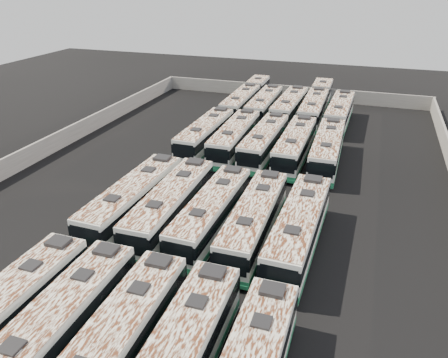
# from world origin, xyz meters

# --- Properties ---
(ground) EXTENTS (140.00, 140.00, 0.00)m
(ground) POSITION_xyz_m (0.00, 0.00, 0.00)
(ground) COLOR black
(ground) RESTS_ON ground
(perimeter_wall) EXTENTS (45.20, 73.20, 2.20)m
(perimeter_wall) POSITION_xyz_m (0.00, 0.00, 1.10)
(perimeter_wall) COLOR slate
(perimeter_wall) RESTS_ON ground
(bus_front_far_left) EXTENTS (2.88, 13.16, 3.71)m
(bus_front_far_left) POSITION_xyz_m (-5.30, -23.04, 1.89)
(bus_front_far_left) COLOR silver
(bus_front_far_left) RESTS_ON ground
(bus_front_left) EXTENTS (2.92, 13.19, 3.71)m
(bus_front_left) POSITION_xyz_m (-1.69, -22.82, 1.90)
(bus_front_left) COLOR silver
(bus_front_left) RESTS_ON ground
(bus_front_center) EXTENTS (2.98, 13.18, 3.70)m
(bus_front_center) POSITION_xyz_m (2.07, -22.79, 1.89)
(bus_front_center) COLOR silver
(bus_front_center) RESTS_ON ground
(bus_midfront_far_left) EXTENTS (3.10, 13.53, 3.80)m
(bus_midfront_far_left) POSITION_xyz_m (-5.14, -8.17, 1.94)
(bus_midfront_far_left) COLOR silver
(bus_midfront_far_left) RESTS_ON ground
(bus_midfront_left) EXTENTS (3.07, 13.50, 3.79)m
(bus_midfront_left) POSITION_xyz_m (-1.65, -8.00, 1.94)
(bus_midfront_left) COLOR silver
(bus_midfront_left) RESTS_ON ground
(bus_midfront_center) EXTENTS (2.97, 12.95, 3.64)m
(bus_midfront_center) POSITION_xyz_m (1.96, -7.97, 1.86)
(bus_midfront_center) COLOR silver
(bus_midfront_center) RESTS_ON ground
(bus_midfront_right) EXTENTS (2.93, 13.07, 3.67)m
(bus_midfront_right) POSITION_xyz_m (5.58, -8.04, 1.88)
(bus_midfront_right) COLOR silver
(bus_midfront_right) RESTS_ON ground
(bus_midfront_far_right) EXTENTS (3.12, 13.55, 3.81)m
(bus_midfront_far_right) POSITION_xyz_m (9.19, -8.22, 1.95)
(bus_midfront_far_right) COLOR silver
(bus_midfront_far_right) RESTS_ON ground
(bus_midback_far_left) EXTENTS (2.88, 13.21, 3.72)m
(bus_midback_far_left) POSITION_xyz_m (-5.25, 9.46, 1.90)
(bus_midback_far_left) COLOR silver
(bus_midback_far_left) RESTS_ON ground
(bus_midback_left) EXTENTS (3.07, 13.39, 3.76)m
(bus_midback_left) POSITION_xyz_m (-1.57, 9.51, 1.92)
(bus_midback_left) COLOR silver
(bus_midback_left) RESTS_ON ground
(bus_midback_center) EXTENTS (3.00, 13.17, 3.70)m
(bus_midback_center) POSITION_xyz_m (2.04, 9.43, 1.89)
(bus_midback_center) COLOR silver
(bus_midback_center) RESTS_ON ground
(bus_midback_right) EXTENTS (2.81, 13.26, 3.74)m
(bus_midback_right) POSITION_xyz_m (5.66, 9.27, 1.91)
(bus_midback_right) COLOR silver
(bus_midback_right) RESTS_ON ground
(bus_midback_far_right) EXTENTS (3.08, 13.34, 3.75)m
(bus_midback_far_right) POSITION_xyz_m (9.26, 9.28, 1.92)
(bus_midback_far_right) COLOR silver
(bus_midback_far_right) RESTS_ON ground
(bus_back_far_left) EXTENTS (3.00, 20.08, 3.64)m
(bus_back_far_left) POSITION_xyz_m (-5.30, 27.55, 1.86)
(bus_back_far_left) COLOR silver
(bus_back_far_left) RESTS_ON ground
(bus_back_left) EXTENTS (2.95, 13.11, 3.69)m
(bus_back_left) POSITION_xyz_m (-1.63, 24.10, 1.88)
(bus_back_left) COLOR silver
(bus_back_left) RESTS_ON ground
(bus_back_center) EXTENTS (3.08, 13.43, 3.77)m
(bus_back_center) POSITION_xyz_m (2.07, 24.20, 1.93)
(bus_back_center) COLOR silver
(bus_back_center) RESTS_ON ground
(bus_back_right) EXTENTS (3.17, 20.74, 3.76)m
(bus_back_right) POSITION_xyz_m (5.47, 27.87, 1.92)
(bus_back_right) COLOR silver
(bus_back_right) RESTS_ON ground
(bus_back_far_right) EXTENTS (3.03, 13.22, 3.71)m
(bus_back_far_right) POSITION_xyz_m (9.20, 24.04, 1.90)
(bus_back_far_right) COLOR silver
(bus_back_far_right) RESTS_ON ground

